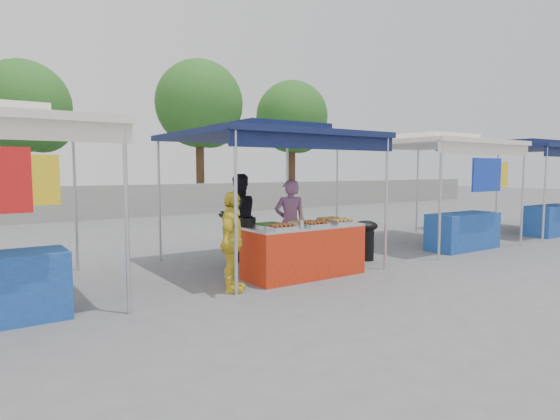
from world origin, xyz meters
TOP-DOWN VIEW (x-y plane):
  - ground_plane at (0.00, 0.00)m, footprint 80.00×80.00m
  - back_wall at (0.00, 11.00)m, footprint 40.00×0.25m
  - main_canopy at (0.00, 0.97)m, footprint 3.20×3.20m
  - neighbor_stall_right at (4.50, 0.57)m, footprint 3.20×3.20m
  - neighbor_stall_far at (8.50, 0.57)m, footprint 3.20×3.20m
  - tree_1 at (-2.45, 13.26)m, footprint 3.40×3.32m
  - tree_2 at (4.26, 12.83)m, footprint 3.79×3.78m
  - tree_3 at (9.59, 13.33)m, footprint 3.66×3.63m
  - vendor_table at (0.00, -0.10)m, footprint 2.00×0.80m
  - food_tray_fl at (-0.60, -0.34)m, footprint 0.42×0.30m
  - food_tray_fm at (0.05, -0.34)m, footprint 0.42×0.30m
  - food_tray_fr at (0.61, -0.32)m, footprint 0.42×0.30m
  - food_tray_bl at (-0.65, -0.02)m, footprint 0.42×0.30m
  - food_tray_bm at (0.04, -0.03)m, footprint 0.42×0.30m
  - food_tray_br at (0.58, -0.02)m, footprint 0.42×0.30m
  - cooking_pot at (-0.86, 0.25)m, footprint 0.26×0.26m
  - skewer_cup at (-0.23, -0.33)m, footprint 0.09×0.09m
  - wok_burner at (1.82, 0.31)m, footprint 0.46×0.46m
  - crate_left at (-0.48, 0.48)m, footprint 0.56×0.39m
  - crate_right at (0.16, 0.65)m, footprint 0.45×0.31m
  - crate_stacked at (0.16, 0.65)m, footprint 0.42×0.29m
  - vendor_woman at (0.31, 0.72)m, footprint 0.68×0.59m
  - helper_man at (-0.23, 1.69)m, footprint 0.83×0.65m
  - customer_person at (-1.45, -0.28)m, footprint 0.82×0.88m

SIDE VIEW (x-z plane):
  - ground_plane at x=0.00m, z-range 0.00..0.00m
  - crate_right at x=0.16m, z-range 0.00..0.27m
  - crate_left at x=-0.48m, z-range 0.00..0.34m
  - crate_stacked at x=0.16m, z-range 0.27..0.52m
  - vendor_table at x=0.00m, z-range 0.00..0.85m
  - wok_burner at x=1.82m, z-range 0.07..0.85m
  - back_wall at x=0.00m, z-range 0.00..1.20m
  - customer_person at x=-1.45m, z-range 0.00..1.45m
  - vendor_woman at x=0.31m, z-range 0.00..1.58m
  - helper_man at x=-0.23m, z-range 0.00..1.68m
  - food_tray_fl at x=-0.60m, z-range 0.85..0.92m
  - food_tray_fm at x=0.05m, z-range 0.85..0.92m
  - food_tray_fr at x=0.61m, z-range 0.85..0.92m
  - food_tray_bl at x=-0.65m, z-range 0.85..0.92m
  - food_tray_bm at x=0.04m, z-range 0.85..0.92m
  - food_tray_br at x=0.58m, z-range 0.85..0.92m
  - skewer_cup at x=-0.23m, z-range 0.85..0.96m
  - cooking_pot at x=-0.86m, z-range 0.85..1.00m
  - neighbor_stall_right at x=4.50m, z-range 0.32..2.89m
  - neighbor_stall_far at x=8.50m, z-range 0.32..2.89m
  - main_canopy at x=0.00m, z-range 1.08..3.65m
  - tree_1 at x=-2.45m, z-range 1.04..6.74m
  - tree_3 at x=9.59m, z-range 1.15..7.38m
  - tree_2 at x=4.26m, z-range 1.20..7.69m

